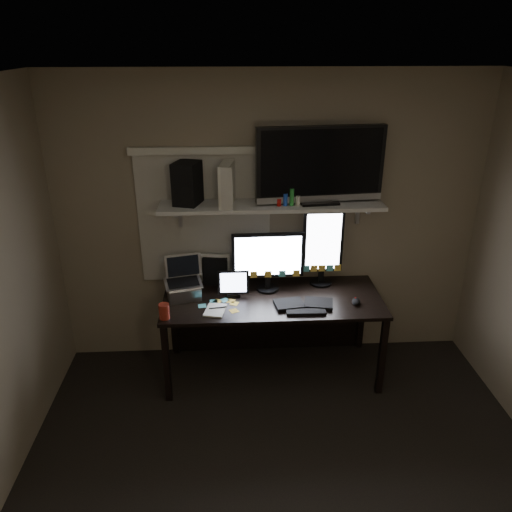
{
  "coord_description": "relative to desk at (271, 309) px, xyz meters",
  "views": [
    {
      "loc": [
        -0.34,
        -2.19,
        2.69
      ],
      "look_at": [
        -0.15,
        1.25,
        1.19
      ],
      "focal_mm": 35.0,
      "sensor_mm": 36.0,
      "label": 1
    }
  ],
  "objects": [
    {
      "name": "notepad",
      "position": [
        -0.47,
        -0.31,
        0.18
      ],
      "size": [
        0.19,
        0.23,
        0.01
      ],
      "primitive_type": "cube",
      "rotation": [
        0.0,
        0.0,
        -0.21
      ],
      "color": "silver",
      "rests_on": "desk"
    },
    {
      "name": "back_wall",
      "position": [
        0.0,
        0.25,
        0.7
      ],
      "size": [
        3.6,
        0.0,
        3.6
      ],
      "primitive_type": "plane",
      "rotation": [
        1.57,
        0.0,
        0.0
      ],
      "color": "#746853",
      "rests_on": "floor"
    },
    {
      "name": "sticky_notes",
      "position": [
        -0.44,
        -0.22,
        0.18
      ],
      "size": [
        0.27,
        0.2,
        0.0
      ],
      "primitive_type": null,
      "rotation": [
        0.0,
        0.0,
        -0.0
      ],
      "color": "gold",
      "rests_on": "desk"
    },
    {
      "name": "laptop",
      "position": [
        -0.73,
        -0.08,
        0.34
      ],
      "size": [
        0.34,
        0.3,
        0.33
      ],
      "primitive_type": "cube",
      "rotation": [
        0.0,
        0.0,
        0.24
      ],
      "color": "#A2A2A7",
      "rests_on": "desk"
    },
    {
      "name": "floor",
      "position": [
        0.0,
        -1.55,
        -0.55
      ],
      "size": [
        3.6,
        3.6,
        0.0
      ],
      "primitive_type": "plane",
      "color": "black",
      "rests_on": "ground"
    },
    {
      "name": "file_sorter",
      "position": [
        -0.47,
        0.17,
        0.31
      ],
      "size": [
        0.22,
        0.13,
        0.27
      ],
      "primitive_type": "cube",
      "rotation": [
        0.0,
        0.0,
        -0.16
      ],
      "color": "black",
      "rests_on": "desk"
    },
    {
      "name": "game_console",
      "position": [
        -0.36,
        0.06,
        1.09
      ],
      "size": [
        0.13,
        0.29,
        0.33
      ],
      "primitive_type": "cube",
      "rotation": [
        0.0,
        0.0,
        -0.17
      ],
      "color": "beige",
      "rests_on": "wall_shelf"
    },
    {
      "name": "desk",
      "position": [
        0.0,
        0.0,
        0.0
      ],
      "size": [
        1.8,
        0.75,
        0.73
      ],
      "color": "black",
      "rests_on": "floor"
    },
    {
      "name": "monitor_portrait",
      "position": [
        0.44,
        0.12,
        0.52
      ],
      "size": [
        0.34,
        0.07,
        0.69
      ],
      "primitive_type": "cube",
      "rotation": [
        0.0,
        0.0,
        0.01
      ],
      "color": "black",
      "rests_on": "desk"
    },
    {
      "name": "mouse",
      "position": [
        0.66,
        -0.26,
        0.2
      ],
      "size": [
        0.1,
        0.12,
        0.04
      ],
      "primitive_type": "ellipsoid",
      "rotation": [
        0.0,
        0.0,
        -0.34
      ],
      "color": "black",
      "rests_on": "desk"
    },
    {
      "name": "tv",
      "position": [
        0.38,
        0.07,
        1.23
      ],
      "size": [
        1.03,
        0.28,
        0.61
      ],
      "primitive_type": "cube",
      "rotation": [
        0.0,
        0.0,
        0.1
      ],
      "color": "black",
      "rests_on": "wall_shelf"
    },
    {
      "name": "window_blinds",
      "position": [
        -0.55,
        0.24,
        0.75
      ],
      "size": [
        1.1,
        0.02,
        1.1
      ],
      "primitive_type": "cube",
      "color": "beige",
      "rests_on": "back_wall"
    },
    {
      "name": "ceiling",
      "position": [
        0.0,
        -1.55,
        1.95
      ],
      "size": [
        3.6,
        3.6,
        0.0
      ],
      "primitive_type": "plane",
      "rotation": [
        3.14,
        0.0,
        0.0
      ],
      "color": "silver",
      "rests_on": "back_wall"
    },
    {
      "name": "bottles",
      "position": [
        0.13,
        0.01,
        0.99
      ],
      "size": [
        0.21,
        0.05,
        0.14
      ],
      "primitive_type": null,
      "rotation": [
        0.0,
        0.0,
        0.02
      ],
      "color": "#A50F0C",
      "rests_on": "wall_shelf"
    },
    {
      "name": "cup",
      "position": [
        -0.85,
        -0.4,
        0.24
      ],
      "size": [
        0.1,
        0.1,
        0.12
      ],
      "primitive_type": "cylinder",
      "rotation": [
        0.0,
        0.0,
        -0.25
      ],
      "color": "maroon",
      "rests_on": "desk"
    },
    {
      "name": "speaker",
      "position": [
        -0.67,
        0.11,
        1.09
      ],
      "size": [
        0.24,
        0.27,
        0.34
      ],
      "primitive_type": "cube",
      "rotation": [
        0.0,
        0.0,
        -0.32
      ],
      "color": "black",
      "rests_on": "wall_shelf"
    },
    {
      "name": "wall_shelf",
      "position": [
        0.0,
        0.08,
        0.91
      ],
      "size": [
        1.8,
        0.35,
        0.03
      ],
      "primitive_type": "cube",
      "color": "#BCBBB6",
      "rests_on": "back_wall"
    },
    {
      "name": "tablet",
      "position": [
        -0.32,
        -0.07,
        0.29
      ],
      "size": [
        0.26,
        0.11,
        0.22
      ],
      "primitive_type": "cube",
      "rotation": [
        0.0,
        0.0,
        -0.0
      ],
      "color": "black",
      "rests_on": "desk"
    },
    {
      "name": "keyboard",
      "position": [
        0.24,
        -0.27,
        0.19
      ],
      "size": [
        0.48,
        0.19,
        0.03
      ],
      "primitive_type": "cube",
      "rotation": [
        0.0,
        0.0,
        -0.02
      ],
      "color": "black",
      "rests_on": "desk"
    },
    {
      "name": "monitor_landscape",
      "position": [
        -0.03,
        0.03,
        0.44
      ],
      "size": [
        0.6,
        0.08,
        0.53
      ],
      "primitive_type": "cube",
      "rotation": [
        0.0,
        0.0,
        0.02
      ],
      "color": "black",
      "rests_on": "desk"
    }
  ]
}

